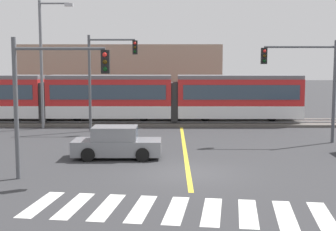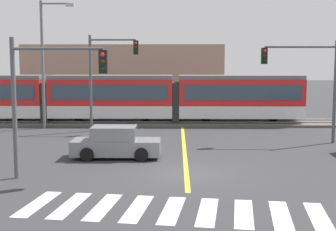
% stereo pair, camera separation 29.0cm
% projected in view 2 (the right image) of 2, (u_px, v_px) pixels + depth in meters
% --- Properties ---
extents(ground_plane, '(200.00, 200.00, 0.00)m').
position_uv_depth(ground_plane, '(186.00, 173.00, 19.31)').
color(ground_plane, '#333335').
extents(track_bed, '(120.00, 4.00, 0.18)m').
position_uv_depth(track_bed, '(182.00, 123.00, 34.71)').
color(track_bed, '#56514C').
rests_on(track_bed, ground).
extents(rail_near, '(120.00, 0.08, 0.10)m').
position_uv_depth(rail_near, '(182.00, 122.00, 33.98)').
color(rail_near, '#939399').
rests_on(rail_near, track_bed).
extents(rail_far, '(120.00, 0.08, 0.10)m').
position_uv_depth(rail_far, '(182.00, 120.00, 35.41)').
color(rail_far, '#939399').
rests_on(rail_far, track_bed).
extents(light_rail_tram, '(28.00, 2.64, 3.43)m').
position_uv_depth(light_rail_tram, '(112.00, 96.00, 34.58)').
color(light_rail_tram, silver).
rests_on(light_rail_tram, track_bed).
extents(crosswalk_stripe_0, '(0.92, 2.85, 0.01)m').
position_uv_depth(crosswalk_stripe_0, '(38.00, 204.00, 15.15)').
color(crosswalk_stripe_0, silver).
rests_on(crosswalk_stripe_0, ground).
extents(crosswalk_stripe_1, '(0.92, 2.85, 0.01)m').
position_uv_depth(crosswalk_stripe_1, '(70.00, 205.00, 14.99)').
color(crosswalk_stripe_1, silver).
rests_on(crosswalk_stripe_1, ground).
extents(crosswalk_stripe_2, '(0.92, 2.85, 0.01)m').
position_uv_depth(crosswalk_stripe_2, '(103.00, 207.00, 14.83)').
color(crosswalk_stripe_2, silver).
rests_on(crosswalk_stripe_2, ground).
extents(crosswalk_stripe_3, '(0.92, 2.85, 0.01)m').
position_uv_depth(crosswalk_stripe_3, '(137.00, 208.00, 14.66)').
color(crosswalk_stripe_3, silver).
rests_on(crosswalk_stripe_3, ground).
extents(crosswalk_stripe_4, '(0.92, 2.85, 0.01)m').
position_uv_depth(crosswalk_stripe_4, '(172.00, 210.00, 14.50)').
color(crosswalk_stripe_4, silver).
rests_on(crosswalk_stripe_4, ground).
extents(crosswalk_stripe_5, '(0.92, 2.85, 0.01)m').
position_uv_depth(crosswalk_stripe_5, '(207.00, 212.00, 14.34)').
color(crosswalk_stripe_5, silver).
rests_on(crosswalk_stripe_5, ground).
extents(crosswalk_stripe_6, '(0.92, 2.85, 0.01)m').
position_uv_depth(crosswalk_stripe_6, '(244.00, 213.00, 14.18)').
color(crosswalk_stripe_6, silver).
rests_on(crosswalk_stripe_6, ground).
extents(crosswalk_stripe_7, '(0.92, 2.85, 0.01)m').
position_uv_depth(crosswalk_stripe_7, '(281.00, 215.00, 14.01)').
color(crosswalk_stripe_7, silver).
rests_on(crosswalk_stripe_7, ground).
extents(crosswalk_stripe_8, '(0.92, 2.85, 0.01)m').
position_uv_depth(crosswalk_stripe_8, '(319.00, 217.00, 13.85)').
color(crosswalk_stripe_8, silver).
rests_on(crosswalk_stripe_8, ground).
extents(lane_centre_line, '(0.20, 16.44, 0.01)m').
position_uv_depth(lane_centre_line, '(184.00, 149.00, 24.57)').
color(lane_centre_line, gold).
rests_on(lane_centre_line, ground).
extents(sedan_crossing, '(4.21, 1.94, 1.52)m').
position_uv_depth(sedan_crossing, '(116.00, 143.00, 22.37)').
color(sedan_crossing, gray).
rests_on(sedan_crossing, ground).
extents(traffic_light_near_left, '(3.75, 0.38, 5.52)m').
position_uv_depth(traffic_light_near_left, '(47.00, 86.00, 18.03)').
color(traffic_light_near_left, '#515459').
rests_on(traffic_light_near_left, ground).
extents(traffic_light_far_left, '(3.25, 0.38, 6.31)m').
position_uv_depth(traffic_light_far_left, '(106.00, 68.00, 30.56)').
color(traffic_light_far_left, '#515459').
rests_on(traffic_light_far_left, ground).
extents(traffic_light_mid_right, '(4.25, 0.38, 5.78)m').
position_uv_depth(traffic_light_mid_right, '(309.00, 74.00, 26.13)').
color(traffic_light_mid_right, '#515459').
rests_on(traffic_light_mid_right, ground).
extents(street_lamp_west, '(2.36, 0.28, 8.69)m').
position_uv_depth(street_lamp_west, '(46.00, 56.00, 31.85)').
color(street_lamp_west, slate).
rests_on(street_lamp_west, ground).
extents(building_backdrop_far, '(18.15, 6.00, 6.12)m').
position_uv_depth(building_backdrop_far, '(125.00, 78.00, 44.33)').
color(building_backdrop_far, gray).
rests_on(building_backdrop_far, ground).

